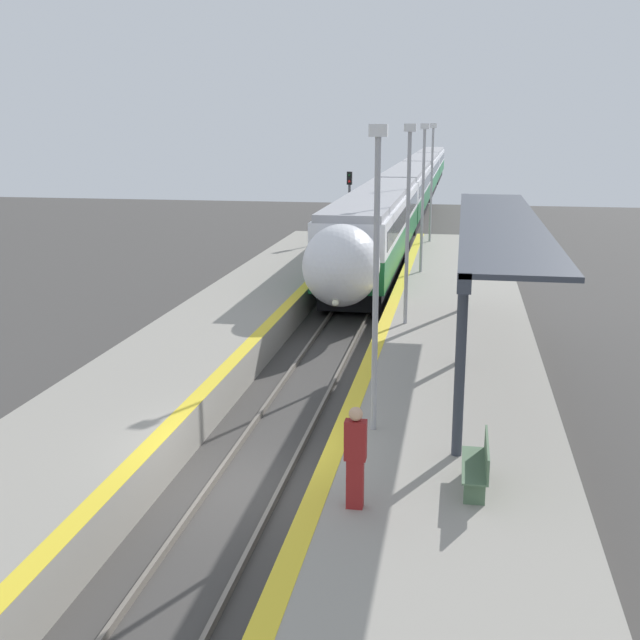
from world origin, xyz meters
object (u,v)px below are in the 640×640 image
platform_bench (480,464)px  railway_signal (349,205)px  lamppost_farthest (432,176)px  lamppost_mid (408,213)px  lamppost_far (423,190)px  person_waiting (355,456)px  lamppost_near (376,264)px  train (415,182)px

platform_bench → railway_signal: bearing=102.1°
platform_bench → lamppost_farthest: (-2.13, 30.34, 3.04)m
lamppost_mid → railway_signal: bearing=103.3°
lamppost_far → lamppost_farthest: same height
lamppost_mid → lamppost_farthest: 18.56m
person_waiting → lamppost_mid: 13.10m
lamppost_farthest → person_waiting: bearing=-89.9°
lamppost_near → lamppost_far: (0.00, 18.56, 0.00)m
platform_bench → lamppost_mid: size_ratio=0.26×
railway_signal → lamppost_near: size_ratio=0.75×
train → lamppost_farthest: bearing=-84.8°
person_waiting → railway_signal: size_ratio=0.38×
train → lamppost_mid: 45.70m
train → lamppost_farthest: (2.46, -27.02, 2.24)m
person_waiting → lamppost_near: 4.40m
lamppost_mid → lamppost_far: bearing=90.0°
platform_bench → lamppost_near: (-2.13, 2.50, 3.04)m
train → lamppost_far: 36.45m
person_waiting → lamppost_far: lamppost_far is taller
train → railway_signal: size_ratio=19.17×
lamppost_farthest → lamppost_mid: bearing=-90.0°
platform_bench → lamppost_far: lamppost_far is taller
lamppost_near → lamppost_mid: (0.00, 9.28, 0.00)m
lamppost_mid → platform_bench: bearing=-79.8°
lamppost_near → lamppost_farthest: same height
railway_signal → lamppost_farthest: 4.79m
train → railway_signal: bearing=-94.3°
platform_bench → lamppost_near: size_ratio=0.26×
railway_signal → train: bearing=85.7°
person_waiting → lamppost_near: (-0.08, 3.56, 2.59)m
railway_signal → platform_bench: bearing=-77.9°
person_waiting → railway_signal: railway_signal is taller
person_waiting → railway_signal: 32.13m
lamppost_near → lamppost_farthest: (0.00, 27.84, 0.00)m
lamppost_mid → lamppost_far: 9.28m
platform_bench → railway_signal: railway_signal is taller
platform_bench → lamppost_farthest: bearing=94.0°
person_waiting → lamppost_near: size_ratio=0.28×
train → lamppost_far: size_ratio=14.38×
platform_bench → lamppost_near: 4.47m
platform_bench → lamppost_far: bearing=95.8°
person_waiting → lamppost_mid: (-0.08, 12.84, 2.59)m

